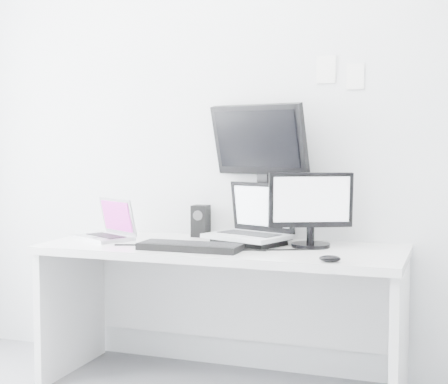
% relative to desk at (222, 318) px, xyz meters
% --- Properties ---
extents(back_wall, '(3.60, 0.00, 3.60)m').
position_rel_desk_xyz_m(back_wall, '(0.00, 0.35, 0.99)').
color(back_wall, silver).
rests_on(back_wall, ground).
extents(desk, '(1.80, 0.70, 0.73)m').
position_rel_desk_xyz_m(desk, '(0.00, 0.00, 0.00)').
color(desk, silver).
rests_on(desk, ground).
extents(macbook, '(0.38, 0.35, 0.23)m').
position_rel_desk_xyz_m(macbook, '(-0.66, -0.01, 0.48)').
color(macbook, '#AFAFB4').
rests_on(macbook, desk).
extents(speaker, '(0.10, 0.10, 0.17)m').
position_rel_desk_xyz_m(speaker, '(-0.22, 0.27, 0.45)').
color(speaker, black).
rests_on(speaker, desk).
extents(dell_laptop, '(0.47, 0.42, 0.32)m').
position_rel_desk_xyz_m(dell_laptop, '(0.11, 0.07, 0.53)').
color(dell_laptop, '#9FA2A6').
rests_on(dell_laptop, desk).
extents(rear_monitor, '(0.57, 0.33, 0.73)m').
position_rel_desk_xyz_m(rear_monitor, '(0.13, 0.27, 0.73)').
color(rear_monitor, black).
rests_on(rear_monitor, desk).
extents(samsung_monitor, '(0.46, 0.35, 0.38)m').
position_rel_desk_xyz_m(samsung_monitor, '(0.43, 0.10, 0.56)').
color(samsung_monitor, black).
rests_on(samsung_monitor, desk).
extents(keyboard, '(0.49, 0.18, 0.03)m').
position_rel_desk_xyz_m(keyboard, '(-0.09, -0.18, 0.38)').
color(keyboard, black).
rests_on(keyboard, desk).
extents(mouse, '(0.10, 0.07, 0.03)m').
position_rel_desk_xyz_m(mouse, '(0.60, -0.29, 0.38)').
color(mouse, black).
rests_on(mouse, desk).
extents(wall_note_0, '(0.10, 0.00, 0.14)m').
position_rel_desk_xyz_m(wall_note_0, '(0.45, 0.34, 1.26)').
color(wall_note_0, white).
rests_on(wall_note_0, back_wall).
extents(wall_note_1, '(0.09, 0.00, 0.13)m').
position_rel_desk_xyz_m(wall_note_1, '(0.60, 0.34, 1.22)').
color(wall_note_1, white).
rests_on(wall_note_1, back_wall).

